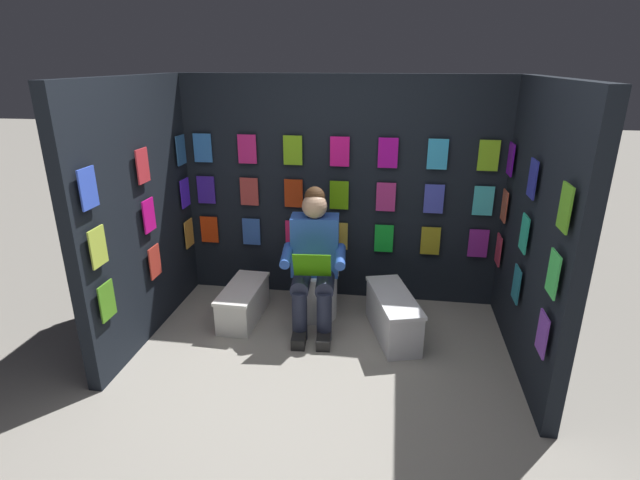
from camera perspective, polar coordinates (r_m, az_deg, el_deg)
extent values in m
plane|color=#9E998E|center=(3.38, -1.53, -19.53)|extent=(30.00, 30.00, 0.00)
cube|color=black|center=(4.52, 2.37, 5.72)|extent=(2.99, 0.10, 2.06)
cube|color=red|center=(4.85, -12.78, 1.20)|extent=(0.17, 0.01, 0.26)
cube|color=#2D58AE|center=(4.72, -8.01, 0.97)|extent=(0.17, 0.01, 0.26)
cube|color=#E3195A|center=(4.62, -3.01, 0.72)|extent=(0.17, 0.01, 0.26)
cube|color=gold|center=(4.56, 2.18, 0.45)|extent=(0.17, 0.01, 0.26)
cube|color=green|center=(4.53, 7.46, 0.18)|extent=(0.17, 0.01, 0.26)
cube|color=#AC9B1D|center=(4.55, 12.76, -0.10)|extent=(0.17, 0.01, 0.26)
cube|color=purple|center=(4.60, 17.98, -0.37)|extent=(0.17, 0.01, 0.26)
cube|color=#3C209C|center=(4.74, -13.14, 5.71)|extent=(0.17, 0.01, 0.26)
cube|color=#B33A37|center=(4.60, -8.25, 5.61)|extent=(0.17, 0.01, 0.26)
cube|color=#A92A09|center=(4.50, -3.10, 5.45)|extent=(0.17, 0.01, 0.26)
cube|color=#63AB0C|center=(4.44, 2.24, 5.25)|extent=(0.17, 0.01, 0.26)
cube|color=#BC2A7C|center=(4.41, 7.69, 4.99)|extent=(0.17, 0.01, 0.26)
cube|color=#414AC5|center=(4.43, 13.15, 4.69)|extent=(0.17, 0.01, 0.26)
cube|color=#43CCD7|center=(4.48, 18.52, 4.35)|extent=(0.17, 0.01, 0.26)
cube|color=#3272C3|center=(4.66, -13.53, 10.40)|extent=(0.17, 0.01, 0.26)
cube|color=#D52075|center=(4.52, -8.50, 10.45)|extent=(0.17, 0.01, 0.26)
cube|color=#76B616|center=(4.42, -3.20, 10.40)|extent=(0.17, 0.01, 0.26)
cube|color=#EF1287|center=(4.35, 2.32, 10.27)|extent=(0.17, 0.01, 0.26)
cube|color=#B40C9C|center=(4.33, 7.94, 10.04)|extent=(0.17, 0.01, 0.26)
cube|color=#35B3ED|center=(4.34, 13.57, 9.71)|extent=(0.17, 0.01, 0.26)
cube|color=#8ED420|center=(4.40, 19.09, 9.29)|extent=(0.17, 0.01, 0.26)
cube|color=black|center=(3.75, 24.01, 0.86)|extent=(0.10, 1.74, 2.06)
cube|color=#BD334B|center=(4.50, 20.10, -1.08)|extent=(0.01, 0.17, 0.26)
cube|color=teal|center=(3.87, 21.94, -4.81)|extent=(0.01, 0.17, 0.26)
cube|color=purple|center=(3.27, 24.51, -9.94)|extent=(0.01, 0.17, 0.26)
cube|color=#C05038|center=(4.38, 20.71, 3.73)|extent=(0.01, 0.17, 0.26)
cube|color=#29BF97|center=(3.73, 22.72, 0.70)|extent=(0.01, 0.17, 0.26)
cube|color=#49E261|center=(3.10, 25.56, -3.59)|extent=(0.01, 0.17, 0.26)
cube|color=#600CA2|center=(4.29, 21.37, 8.78)|extent=(0.01, 0.17, 0.26)
cube|color=#292DA1|center=(3.63, 23.56, 6.58)|extent=(0.01, 0.17, 0.26)
cube|color=#64B628|center=(2.98, 26.70, 3.39)|extent=(0.01, 0.17, 0.26)
cube|color=black|center=(4.11, -20.41, 2.96)|extent=(0.10, 1.74, 2.06)
cube|color=#549A24|center=(3.65, -23.59, -6.54)|extent=(0.01, 0.17, 0.26)
cube|color=red|center=(4.20, -18.72, -2.41)|extent=(0.01, 0.17, 0.26)
cube|color=gold|center=(4.79, -15.03, 0.75)|extent=(0.01, 0.17, 0.26)
cube|color=#C3DB48|center=(3.51, -24.48, -0.76)|extent=(0.01, 0.17, 0.26)
cube|color=#DE1286|center=(4.07, -19.33, 2.72)|extent=(0.01, 0.17, 0.26)
cube|color=#5226EF|center=(4.68, -15.46, 5.31)|extent=(0.01, 0.17, 0.26)
cube|color=#3D60EF|center=(3.40, -25.44, 5.47)|extent=(0.01, 0.17, 0.26)
cube|color=#DD353E|center=(3.98, -19.99, 8.13)|extent=(0.01, 0.17, 0.26)
cube|color=#2D5B8F|center=(4.60, -15.92, 10.06)|extent=(0.01, 0.17, 0.26)
cylinder|color=white|center=(4.37, -0.50, -6.41)|extent=(0.38, 0.38, 0.40)
cylinder|color=white|center=(4.28, -0.51, -3.87)|extent=(0.41, 0.41, 0.02)
cube|color=white|center=(4.45, -0.29, -0.53)|extent=(0.39, 0.21, 0.36)
cylinder|color=white|center=(4.37, -0.36, -0.94)|extent=(0.39, 0.10, 0.39)
cube|color=blue|center=(4.15, -0.59, -0.61)|extent=(0.42, 0.26, 0.52)
sphere|color=tan|center=(4.00, -0.64, 3.98)|extent=(0.21, 0.21, 0.21)
sphere|color=#472D19|center=(4.01, -0.61, 5.04)|extent=(0.17, 0.17, 0.17)
cylinder|color=#23283D|center=(4.05, 0.64, -4.88)|extent=(0.19, 0.41, 0.15)
cylinder|color=#23283D|center=(4.07, -2.19, -4.81)|extent=(0.19, 0.41, 0.15)
cylinder|color=#23283D|center=(4.00, 0.50, -8.93)|extent=(0.12, 0.12, 0.42)
cylinder|color=#23283D|center=(4.01, -2.39, -8.84)|extent=(0.12, 0.12, 0.42)
cube|color=black|center=(4.03, 0.44, -11.42)|extent=(0.13, 0.27, 0.09)
cube|color=black|center=(4.04, -2.45, -11.32)|extent=(0.13, 0.27, 0.09)
cylinder|color=blue|center=(3.98, 2.39, -1.95)|extent=(0.11, 0.32, 0.13)
cylinder|color=blue|center=(4.01, -3.91, -1.80)|extent=(0.11, 0.32, 0.13)
cube|color=#40990A|center=(3.85, -0.94, -2.99)|extent=(0.31, 0.16, 0.23)
cube|color=white|center=(4.39, -8.91, -7.41)|extent=(0.30, 0.67, 0.28)
cube|color=white|center=(4.32, -9.03, -5.58)|extent=(0.31, 0.70, 0.03)
cube|color=silver|center=(4.12, 8.49, -8.86)|extent=(0.48, 0.80, 0.34)
cube|color=white|center=(4.04, 8.62, -6.56)|extent=(0.50, 0.83, 0.03)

